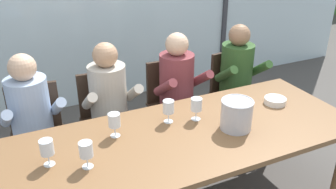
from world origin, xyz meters
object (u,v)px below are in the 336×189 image
(chair_near_curtain, at_px, (37,129))
(wine_glass_by_right_taster, at_px, (114,121))
(ice_bucket_primary, at_px, (237,114))
(wine_glass_near_bucket, at_px, (47,148))
(dining_table, at_px, (189,141))
(chair_center, at_px, (171,99))
(tasting_bowl, at_px, (275,101))
(wine_glass_spare_empty, at_px, (86,151))
(person_olive_shirt, at_px, (240,77))
(person_maroon_top, at_px, (181,89))
(person_pale_blue_shirt, at_px, (33,119))
(chair_left_of_center, at_px, (105,114))
(person_beige_jumper, at_px, (111,103))
(wine_glass_center_pour, at_px, (196,105))
(chair_right_of_center, at_px, (233,87))
(wine_glass_by_left_taster, at_px, (168,108))

(chair_near_curtain, xyz_separation_m, wine_glass_by_right_taster, (0.47, -0.72, 0.34))
(ice_bucket_primary, relative_size, wine_glass_near_bucket, 1.33)
(dining_table, xyz_separation_m, chair_near_curtain, (-0.95, 0.91, -0.15))
(chair_center, relative_size, tasting_bowl, 4.97)
(ice_bucket_primary, distance_m, wine_glass_by_right_taster, 0.86)
(wine_glass_near_bucket, xyz_separation_m, wine_glass_spare_empty, (0.21, -0.12, 0.00))
(person_olive_shirt, height_order, tasting_bowl, person_olive_shirt)
(person_olive_shirt, bearing_deg, chair_center, 169.82)
(person_maroon_top, bearing_deg, wine_glass_by_right_taster, -149.02)
(chair_center, distance_m, person_pale_blue_shirt, 1.30)
(chair_near_curtain, bearing_deg, person_olive_shirt, 3.42)
(chair_left_of_center, distance_m, person_maroon_top, 0.72)
(wine_glass_by_right_taster, bearing_deg, dining_table, -21.34)
(dining_table, xyz_separation_m, person_beige_jumper, (-0.34, 0.77, 0.02))
(chair_center, distance_m, wine_glass_spare_empty, 1.50)
(wine_glass_center_pour, xyz_separation_m, wine_glass_by_right_taster, (-0.62, 0.04, 0.00))
(chair_right_of_center, height_order, person_olive_shirt, person_olive_shirt)
(person_pale_blue_shirt, xyz_separation_m, person_beige_jumper, (0.63, -0.00, 0.00))
(person_beige_jumper, relative_size, person_maroon_top, 1.00)
(chair_left_of_center, xyz_separation_m, tasting_bowl, (1.21, -0.82, 0.24))
(person_pale_blue_shirt, relative_size, wine_glass_by_left_taster, 6.87)
(person_maroon_top, bearing_deg, person_olive_shirt, -4.62)
(chair_near_curtain, relative_size, wine_glass_near_bucket, 5.04)
(chair_near_curtain, height_order, person_maroon_top, person_maroon_top)
(chair_left_of_center, height_order, wine_glass_center_pour, wine_glass_center_pour)
(person_olive_shirt, bearing_deg, person_beige_jumper, -176.20)
(chair_right_of_center, height_order, person_beige_jumper, person_beige_jumper)
(person_maroon_top, xyz_separation_m, ice_bucket_primary, (0.01, -0.85, 0.16))
(wine_glass_by_left_taster, bearing_deg, wine_glass_near_bucket, -169.68)
(dining_table, distance_m, tasting_bowl, 0.86)
(chair_left_of_center, height_order, person_maroon_top, person_maroon_top)
(dining_table, height_order, wine_glass_near_bucket, wine_glass_near_bucket)
(chair_right_of_center, distance_m, person_maroon_top, 0.72)
(wine_glass_by_left_taster, bearing_deg, person_olive_shirt, 28.09)
(person_pale_blue_shirt, bearing_deg, chair_center, 1.81)
(chair_center, height_order, wine_glass_by_right_taster, wine_glass_by_right_taster)
(wine_glass_near_bucket, distance_m, wine_glass_by_right_taster, 0.49)
(chair_right_of_center, bearing_deg, wine_glass_center_pour, -145.78)
(wine_glass_by_left_taster, relative_size, wine_glass_spare_empty, 1.00)
(person_beige_jumper, height_order, wine_glass_by_right_taster, person_beige_jumper)
(person_pale_blue_shirt, height_order, person_olive_shirt, same)
(chair_center, xyz_separation_m, wine_glass_spare_empty, (-1.05, -1.01, 0.34))
(dining_table, relative_size, ice_bucket_primary, 10.72)
(tasting_bowl, xyz_separation_m, wine_glass_near_bucket, (-1.80, -0.06, 0.09))
(chair_center, distance_m, wine_glass_by_right_taster, 1.14)
(wine_glass_by_right_taster, bearing_deg, person_olive_shirt, 21.54)
(person_maroon_top, relative_size, wine_glass_near_bucket, 6.87)
(person_beige_jumper, bearing_deg, wine_glass_by_right_taster, -103.66)
(chair_left_of_center, bearing_deg, chair_near_curtain, -176.25)
(chair_right_of_center, xyz_separation_m, wine_glass_center_pour, (-0.87, -0.75, 0.34))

